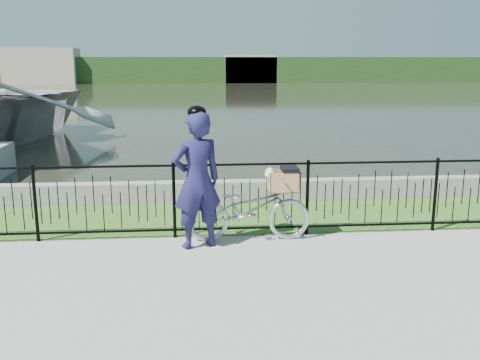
{
  "coord_description": "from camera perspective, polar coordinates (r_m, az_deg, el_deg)",
  "views": [
    {
      "loc": [
        -0.67,
        -6.1,
        2.6
      ],
      "look_at": [
        -0.07,
        1.0,
        1.0
      ],
      "focal_mm": 40.0,
      "sensor_mm": 36.0,
      "label": 1
    }
  ],
  "objects": [
    {
      "name": "ground",
      "position": [
        6.66,
        1.37,
        -10.31
      ],
      "size": [
        120.0,
        120.0,
        0.0
      ],
      "primitive_type": "plane",
      "color": "gray",
      "rests_on": "ground"
    },
    {
      "name": "grass_strip",
      "position": [
        9.1,
        -0.4,
        -3.92
      ],
      "size": [
        60.0,
        2.0,
        0.01
      ],
      "primitive_type": "cube",
      "color": "#38641F",
      "rests_on": "ground"
    },
    {
      "name": "water",
      "position": [
        39.19,
        -3.88,
        8.8
      ],
      "size": [
        120.0,
        120.0,
        0.0
      ],
      "primitive_type": "plane",
      "color": "#28281E",
      "rests_on": "ground"
    },
    {
      "name": "quay_wall",
      "position": [
        10.01,
        -0.84,
        -1.22
      ],
      "size": [
        60.0,
        0.3,
        0.4
      ],
      "primitive_type": "cube",
      "color": "gray",
      "rests_on": "ground"
    },
    {
      "name": "fence",
      "position": [
        7.99,
        0.15,
        -2.03
      ],
      "size": [
        14.0,
        0.06,
        1.15
      ],
      "primitive_type": null,
      "color": "black",
      "rests_on": "ground"
    },
    {
      "name": "far_treeline",
      "position": [
        66.11,
        -4.34,
        11.64
      ],
      "size": [
        120.0,
        6.0,
        3.0
      ],
      "primitive_type": "cube",
      "color": "#23431A",
      "rests_on": "ground"
    },
    {
      "name": "far_building_left",
      "position": [
        66.4,
        -20.37,
        11.34
      ],
      "size": [
        8.0,
        4.0,
        4.0
      ],
      "primitive_type": "cube",
      "color": "#AB9C89",
      "rests_on": "ground"
    },
    {
      "name": "far_building_right",
      "position": [
        64.95,
        1.09,
        11.75
      ],
      "size": [
        6.0,
        3.0,
        3.2
      ],
      "primitive_type": "cube",
      "color": "#AB9C89",
      "rests_on": "ground"
    },
    {
      "name": "bicycle_rig",
      "position": [
        7.82,
        1.01,
        -2.99
      ],
      "size": [
        1.81,
        0.63,
        1.11
      ],
      "color": "#ABB0B8",
      "rests_on": "ground"
    },
    {
      "name": "cyclist",
      "position": [
        7.44,
        -4.61,
        0.09
      ],
      "size": [
        0.82,
        0.67,
        2.0
      ],
      "color": "#191740",
      "rests_on": "ground"
    }
  ]
}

